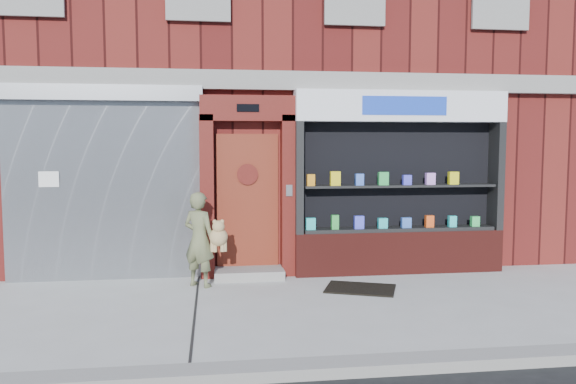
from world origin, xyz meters
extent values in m
plane|color=#9E9E99|center=(0.00, 0.00, 0.00)|extent=(80.00, 80.00, 0.00)
cube|color=gray|center=(0.00, -2.15, 0.06)|extent=(60.00, 0.30, 0.12)
cube|color=#4A1211|center=(0.00, 6.00, 4.00)|extent=(12.00, 8.00, 8.00)
cube|color=gray|center=(0.00, 1.92, 3.15)|extent=(12.00, 0.16, 0.30)
cube|color=gray|center=(-3.00, 1.94, 1.40)|extent=(3.00, 0.10, 2.80)
cube|color=slate|center=(-3.00, 1.88, 2.92)|extent=(3.10, 0.30, 0.24)
cube|color=white|center=(-3.80, 1.88, 1.60)|extent=(0.30, 0.01, 0.24)
cube|color=#4B100C|center=(-1.40, 1.86, 1.30)|extent=(0.22, 0.28, 2.60)
cube|color=#4B100C|center=(-0.10, 1.86, 1.30)|extent=(0.22, 0.28, 2.60)
cube|color=#4B100C|center=(-0.75, 1.86, 2.70)|extent=(1.50, 0.28, 0.40)
cube|color=black|center=(-0.75, 1.71, 2.70)|extent=(0.35, 0.01, 0.12)
cube|color=maroon|center=(-0.75, 1.97, 1.20)|extent=(1.00, 0.06, 2.20)
cylinder|color=black|center=(-0.75, 1.93, 1.65)|extent=(0.28, 0.02, 0.28)
cylinder|color=#4B100C|center=(-0.75, 1.92, 1.65)|extent=(0.34, 0.02, 0.34)
cube|color=gray|center=(-0.75, 1.70, 0.07)|extent=(1.10, 0.55, 0.15)
cube|color=slate|center=(-0.10, 1.71, 1.40)|extent=(0.10, 0.02, 0.18)
cube|color=#531813|center=(1.75, 1.80, 0.35)|extent=(3.50, 0.40, 0.70)
cube|color=black|center=(0.06, 1.80, 1.60)|extent=(0.12, 0.40, 1.80)
cube|color=black|center=(3.44, 1.80, 1.60)|extent=(0.12, 0.40, 1.80)
cube|color=black|center=(1.75, 1.99, 1.60)|extent=(3.30, 0.03, 1.80)
cube|color=black|center=(1.75, 1.80, 0.73)|extent=(3.20, 0.36, 0.06)
cube|color=black|center=(1.75, 1.80, 1.45)|extent=(3.20, 0.36, 0.04)
cube|color=white|center=(1.75, 1.80, 2.75)|extent=(3.50, 0.40, 0.50)
cube|color=#1739B2|center=(1.75, 1.59, 2.75)|extent=(1.40, 0.01, 0.30)
cube|color=#25BAB9|center=(0.25, 1.72, 0.86)|extent=(0.15, 0.09, 0.19)
cube|color=green|center=(0.65, 1.72, 0.88)|extent=(0.12, 0.09, 0.23)
cube|color=#434AE4|center=(1.05, 1.72, 0.87)|extent=(0.16, 0.09, 0.21)
cube|color=#25B7BD|center=(1.45, 1.72, 0.84)|extent=(0.15, 0.09, 0.17)
cube|color=blue|center=(1.85, 1.72, 0.84)|extent=(0.16, 0.09, 0.17)
cube|color=#E44E18|center=(2.25, 1.72, 0.86)|extent=(0.13, 0.09, 0.20)
cube|color=#27C5C4|center=(2.65, 1.72, 0.85)|extent=(0.13, 0.09, 0.18)
cube|color=green|center=(3.05, 1.72, 0.84)|extent=(0.14, 0.09, 0.17)
cube|color=orange|center=(0.25, 1.72, 1.56)|extent=(0.13, 0.09, 0.19)
cube|color=yellow|center=(0.65, 1.72, 1.58)|extent=(0.16, 0.09, 0.23)
cube|color=blue|center=(1.05, 1.72, 1.56)|extent=(0.13, 0.09, 0.19)
cube|color=green|center=(1.45, 1.72, 1.58)|extent=(0.16, 0.09, 0.21)
cube|color=#4243E2|center=(1.85, 1.72, 1.55)|extent=(0.14, 0.09, 0.16)
cube|color=#C984EE|center=(2.25, 1.72, 1.57)|extent=(0.15, 0.09, 0.19)
cube|color=yellow|center=(2.65, 1.72, 1.58)|extent=(0.16, 0.09, 0.21)
imported|color=#5F6341|center=(-1.52, 1.29, 0.72)|extent=(0.62, 0.58, 1.43)
sphere|color=#A58552|center=(-1.23, 1.18, 0.76)|extent=(0.27, 0.27, 0.27)
sphere|color=#A58552|center=(-1.23, 1.14, 0.93)|extent=(0.18, 0.18, 0.18)
sphere|color=#A58552|center=(-1.29, 1.14, 1.00)|extent=(0.06, 0.06, 0.06)
sphere|color=#A58552|center=(-1.18, 1.14, 1.00)|extent=(0.06, 0.06, 0.06)
cylinder|color=#A58552|center=(-1.32, 1.18, 0.63)|extent=(0.06, 0.06, 0.16)
cylinder|color=#A58552|center=(-1.14, 1.18, 0.63)|extent=(0.06, 0.06, 0.16)
cylinder|color=#A58552|center=(-1.29, 1.16, 0.63)|extent=(0.06, 0.06, 0.16)
cylinder|color=#A58552|center=(-1.18, 1.16, 0.63)|extent=(0.06, 0.06, 0.16)
cube|color=black|center=(0.84, 0.79, 0.01)|extent=(1.18, 1.01, 0.02)
camera|label=1|loc=(-1.30, -7.11, 2.14)|focal=35.00mm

